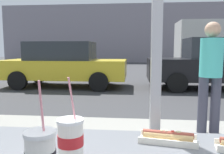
# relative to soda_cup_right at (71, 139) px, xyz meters

# --- Properties ---
(ground_plane) EXTENTS (60.00, 60.00, 0.00)m
(ground_plane) POSITION_rel_soda_cup_right_xyz_m (0.34, 8.30, -1.05)
(ground_plane) COLOR #38383A
(building_facade_far) EXTENTS (28.00, 1.20, 5.87)m
(building_facade_far) POSITION_rel_soda_cup_right_xyz_m (0.34, 23.68, 1.88)
(building_facade_far) COLOR gray
(building_facade_far) RESTS_ON ground
(soda_cup_right) EXTENTS (0.10, 0.10, 0.32)m
(soda_cup_right) POSITION_rel_soda_cup_right_xyz_m (0.00, 0.00, 0.00)
(soda_cup_right) COLOR silver
(soda_cup_right) RESTS_ON window_counter
(hotdog_tray_far) EXTENTS (0.27, 0.14, 0.05)m
(hotdog_tray_far) POSITION_rel_soda_cup_right_xyz_m (0.38, 0.21, -0.06)
(hotdog_tray_far) COLOR silver
(hotdog_tray_far) RESTS_ON window_counter
(parked_car_yellow) EXTENTS (4.44, 1.96, 1.63)m
(parked_car_yellow) POSITION_rel_soda_cup_right_xyz_m (-2.34, 7.53, -0.22)
(parked_car_yellow) COLOR gold
(parked_car_yellow) RESTS_ON ground
(parked_car_black) EXTENTS (4.62, 1.96, 1.75)m
(parked_car_black) POSITION_rel_soda_cup_right_xyz_m (3.07, 7.53, -0.17)
(parked_car_black) COLOR black
(parked_car_black) RESTS_ON ground
(pedestrian) EXTENTS (0.32, 0.32, 1.63)m
(pedestrian) POSITION_rel_soda_cup_right_xyz_m (1.33, 2.70, 0.02)
(pedestrian) COLOR #3C3D4E
(pedestrian) RESTS_ON sidewalk_strip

